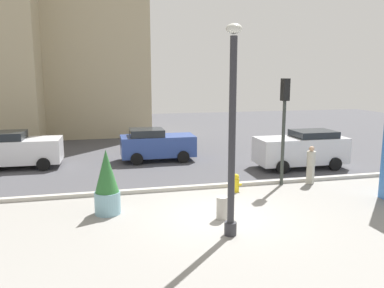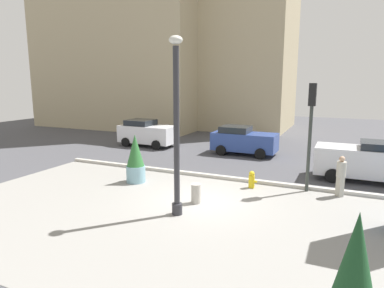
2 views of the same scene
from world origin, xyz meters
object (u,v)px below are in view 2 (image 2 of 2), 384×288
Objects in this scene: potted_plant_by_pillar at (353,286)px; fire_hydrant at (252,180)px; lamp_post at (176,131)px; potted_plant_near_right at (135,160)px; car_passing_lane at (243,140)px; pedestrian_on_sidewalk at (341,174)px; concrete_bollard at (196,194)px; traffic_light_far_side at (311,120)px; car_curb_west at (369,161)px; car_far_lane at (147,133)px.

potted_plant_by_pillar is 3.39× the size of fire_hydrant.
lamp_post is 2.71× the size of potted_plant_near_right.
pedestrian_on_sidewalk is (5.70, -6.12, 0.03)m from car_passing_lane.
lamp_post is 1.51× the size of car_passing_lane.
car_passing_lane is (2.80, 7.81, -0.17)m from potted_plant_near_right.
traffic_light_far_side is at bearing 41.17° from concrete_bollard.
potted_plant_near_right is 2.94× the size of concrete_bollard.
potted_plant_by_pillar is 15.94m from car_passing_lane.
lamp_post is 7.96× the size of concrete_bollard.
lamp_post is at bearing -86.57° from car_passing_lane.
car_curb_west is (0.79, 11.43, -0.30)m from potted_plant_by_pillar.
traffic_light_far_side is 2.71× the size of pedestrian_on_sidewalk.
concrete_bollard is 9.23m from car_passing_lane.
lamp_post reaches higher than fire_hydrant.
potted_plant_by_pillar is 0.57× the size of car_curb_west.
lamp_post reaches higher than car_curb_west.
concrete_bollard is at bearing -135.80° from car_curb_west.
traffic_light_far_side is (2.22, 0.51, 2.64)m from fire_hydrant.
potted_plant_by_pillar is 0.57× the size of traffic_light_far_side.
potted_plant_near_right is 0.49× the size of car_curb_west.
fire_hydrant is 1.00× the size of concrete_bollard.
traffic_light_far_side reaches higher than car_curb_west.
potted_plant_by_pillar is at bearing -93.95° from car_curb_west.
potted_plant_by_pillar is at bearing -46.74° from concrete_bollard.
potted_plant_near_right is 5.24m from fire_hydrant.
car_curb_west is at bearing 49.12° from lamp_post.
concrete_bollard is 0.17× the size of traffic_light_far_side.
car_passing_lane is at bearing 0.11° from car_far_lane.
lamp_post is 10.67m from car_passing_lane.
car_curb_west is (13.78, -3.30, 0.03)m from car_far_lane.
pedestrian_on_sidewalk is at bearing 11.23° from potted_plant_near_right.
car_far_lane is at bearing 126.04° from lamp_post.
lamp_post reaches higher than car_passing_lane.
pedestrian_on_sidewalk is (-0.32, 8.63, -0.35)m from potted_plant_by_pillar.
fire_hydrant is 0.18× the size of car_far_lane.
lamp_post is 7.96× the size of fire_hydrant.
potted_plant_by_pillar is 8.64m from pedestrian_on_sidewalk.
car_far_lane is 1.03× the size of car_passing_lane.
car_passing_lane is at bearing 132.98° from pedestrian_on_sidewalk.
traffic_light_far_side reaches higher than concrete_bollard.
potted_plant_near_right is 0.49× the size of traffic_light_far_side.
fire_hydrant is at bearing 68.11° from lamp_post.
car_far_lane is at bearing -179.89° from car_passing_lane.
concrete_bollard is 5.53m from traffic_light_far_side.
car_passing_lane is (-4.44, 5.98, -2.12)m from traffic_light_far_side.
car_curb_west is (2.37, 2.67, -2.05)m from traffic_light_far_side.
pedestrian_on_sidewalk is (3.48, 0.37, 0.54)m from fire_hydrant.
traffic_light_far_side is at bearing 49.60° from lamp_post.
fire_hydrant is at bearing -173.90° from pedestrian_on_sidewalk.
traffic_light_far_side is (3.81, 4.48, 0.10)m from lamp_post.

